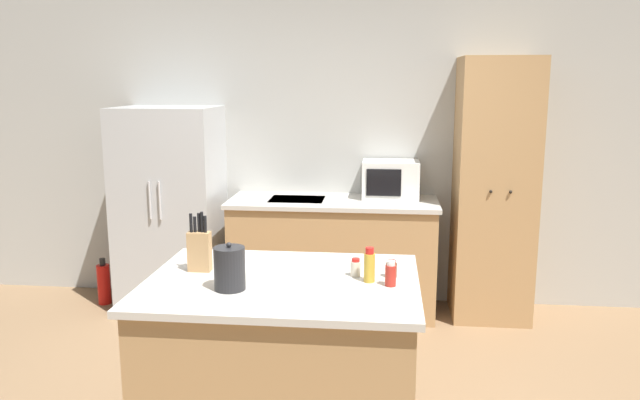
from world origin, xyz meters
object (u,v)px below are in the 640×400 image
(refrigerator, at_px, (170,208))
(pantry_cabinet, at_px, (494,190))
(spice_bottle_green_herb, at_px, (369,266))
(knife_block, at_px, (199,249))
(spice_bottle_tall_dark, at_px, (391,274))
(microwave, at_px, (391,179))
(spice_bottle_amber_oil, at_px, (356,268))
(kettle, at_px, (230,268))
(fire_extinguisher, at_px, (104,284))
(spice_bottle_short_red, at_px, (391,269))

(refrigerator, bearing_deg, pantry_cabinet, 0.88)
(pantry_cabinet, height_order, spice_bottle_green_herb, pantry_cabinet)
(knife_block, bearing_deg, pantry_cabinet, 48.11)
(knife_block, bearing_deg, spice_bottle_tall_dark, -7.84)
(pantry_cabinet, xyz_separation_m, microwave, (-0.81, 0.10, 0.06))
(knife_block, xyz_separation_m, spice_bottle_amber_oil, (0.80, 0.00, -0.07))
(kettle, bearing_deg, knife_block, 130.29)
(refrigerator, height_order, fire_extinguisher, refrigerator)
(pantry_cabinet, relative_size, spice_bottle_amber_oil, 22.85)
(refrigerator, bearing_deg, kettle, -64.19)
(pantry_cabinet, relative_size, spice_bottle_green_herb, 12.10)
(spice_bottle_green_herb, height_order, fire_extinguisher, spice_bottle_green_herb)
(knife_block, relative_size, spice_bottle_tall_dark, 2.51)
(spice_bottle_short_red, distance_m, spice_bottle_amber_oil, 0.18)
(refrigerator, height_order, knife_block, refrigerator)
(kettle, xyz_separation_m, fire_extinguisher, (-1.67, 2.17, -0.86))
(knife_block, distance_m, spice_bottle_green_herb, 0.87)
(spice_bottle_green_herb, xyz_separation_m, fire_extinguisher, (-2.32, 1.99, -0.84))
(microwave, height_order, knife_block, same)
(microwave, bearing_deg, knife_block, -114.94)
(spice_bottle_green_herb, bearing_deg, microwave, 87.13)
(pantry_cabinet, xyz_separation_m, spice_bottle_green_herb, (-0.92, -2.08, -0.02))
(knife_block, relative_size, spice_bottle_short_red, 3.54)
(refrigerator, bearing_deg, knife_block, -66.50)
(refrigerator, xyz_separation_m, knife_block, (0.85, -1.96, 0.21))
(spice_bottle_tall_dark, bearing_deg, spice_bottle_amber_oil, 142.21)
(spice_bottle_tall_dark, height_order, spice_bottle_green_herb, spice_bottle_green_herb)
(refrigerator, distance_m, kettle, 2.47)
(microwave, height_order, spice_bottle_short_red, microwave)
(spice_bottle_short_red, bearing_deg, kettle, -160.61)
(pantry_cabinet, bearing_deg, spice_bottle_amber_oil, -116.48)
(microwave, xyz_separation_m, spice_bottle_short_red, (-0.00, -2.10, -0.11))
(kettle, bearing_deg, refrigerator, 115.81)
(refrigerator, relative_size, spice_bottle_tall_dark, 13.66)
(microwave, bearing_deg, pantry_cabinet, -7.09)
(spice_bottle_amber_oil, relative_size, kettle, 0.40)
(refrigerator, height_order, pantry_cabinet, pantry_cabinet)
(pantry_cabinet, xyz_separation_m, fire_extinguisher, (-3.24, -0.09, -0.86))
(spice_bottle_green_herb, distance_m, kettle, 0.67)
(spice_bottle_tall_dark, bearing_deg, pantry_cabinet, 68.89)
(microwave, distance_m, spice_bottle_tall_dark, 2.23)
(microwave, distance_m, spice_bottle_green_herb, 2.18)
(microwave, bearing_deg, fire_extinguisher, -175.41)
(spice_bottle_amber_oil, height_order, kettle, kettle)
(knife_block, bearing_deg, fire_extinguisher, 127.36)
(microwave, xyz_separation_m, kettle, (-0.75, -2.36, -0.05))
(knife_block, bearing_deg, microwave, 65.06)
(spice_bottle_short_red, relative_size, kettle, 0.39)
(spice_bottle_amber_oil, bearing_deg, fire_extinguisher, 139.76)
(knife_block, distance_m, kettle, 0.34)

